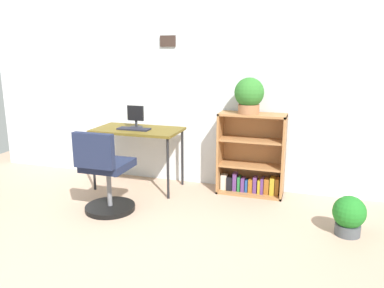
{
  "coord_description": "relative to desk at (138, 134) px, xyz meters",
  "views": [
    {
      "loc": [
        1.7,
        -2.35,
        1.64
      ],
      "look_at": [
        0.55,
        1.22,
        0.72
      ],
      "focal_mm": 36.04,
      "sensor_mm": 36.0,
      "label": 1
    }
  ],
  "objects": [
    {
      "name": "bookshelf_low",
      "position": [
        1.33,
        0.24,
        -0.26
      ],
      "size": [
        0.75,
        0.3,
        0.95
      ],
      "color": "#A26E40",
      "rests_on": "ground_plane"
    },
    {
      "name": "desk",
      "position": [
        0.0,
        0.0,
        0.0
      ],
      "size": [
        1.03,
        0.57,
        0.73
      ],
      "color": "brown",
      "rests_on": "ground_plane"
    },
    {
      "name": "potted_plant_on_shelf",
      "position": [
        1.28,
        0.18,
        0.49
      ],
      "size": [
        0.33,
        0.33,
        0.4
      ],
      "color": "#9E6642",
      "rests_on": "bookshelf_low"
    },
    {
      "name": "potted_plant_floor",
      "position": [
        2.35,
        -0.57,
        -0.48
      ],
      "size": [
        0.29,
        0.29,
        0.37
      ],
      "color": "#474C51",
      "rests_on": "ground_plane"
    },
    {
      "name": "keyboard",
      "position": [
        -0.02,
        -0.06,
        0.07
      ],
      "size": [
        0.39,
        0.14,
        0.02
      ],
      "primitive_type": "cube",
      "color": "#1F202D",
      "rests_on": "desk"
    },
    {
      "name": "wall_back",
      "position": [
        0.29,
        0.43,
        0.54
      ],
      "size": [
        5.2,
        0.12,
        2.42
      ],
      "color": "silver",
      "rests_on": "ground_plane"
    },
    {
      "name": "monitor",
      "position": [
        -0.05,
        0.06,
        0.19
      ],
      "size": [
        0.21,
        0.15,
        0.27
      ],
      "color": "#262628",
      "rests_on": "desk"
    },
    {
      "name": "office_chair",
      "position": [
        0.01,
        -0.8,
        -0.29
      ],
      "size": [
        0.52,
        0.55,
        0.88
      ],
      "color": "black",
      "rests_on": "ground_plane"
    },
    {
      "name": "ground_plane",
      "position": [
        0.29,
        -1.72,
        -0.67
      ],
      "size": [
        6.24,
        6.24,
        0.0
      ],
      "primitive_type": "plane",
      "color": "tan"
    }
  ]
}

